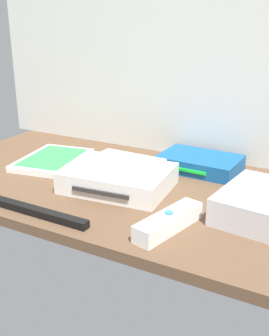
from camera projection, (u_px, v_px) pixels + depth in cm
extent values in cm
cube|color=brown|center=(134.00, 190.00, 87.84)|extent=(100.00, 48.00, 2.00)
cube|color=silver|center=(185.00, 24.00, 96.72)|extent=(110.00, 1.20, 64.00)
cube|color=white|center=(118.00, 178.00, 85.73)|extent=(22.45, 17.96, 4.40)
cube|color=#2D2D2D|center=(100.00, 193.00, 78.65)|extent=(12.00, 1.76, 0.80)
cube|color=white|center=(53.00, 160.00, 101.00)|extent=(16.64, 21.04, 1.40)
cube|color=green|center=(53.00, 157.00, 100.73)|extent=(13.77, 18.00, 0.16)
cube|color=#145193|center=(200.00, 163.00, 96.10)|extent=(18.44, 12.67, 3.40)
cube|color=#19D833|center=(189.00, 171.00, 91.10)|extent=(8.01, 0.70, 0.60)
cube|color=white|center=(169.00, 222.00, 68.92)|extent=(6.83, 15.23, 3.00)
cylinder|color=#387FDB|center=(169.00, 213.00, 68.34)|extent=(1.40, 1.40, 0.40)
cube|color=white|center=(126.00, 163.00, 84.65)|extent=(14.69, 8.54, 2.00)
cylinder|color=#99999E|center=(110.00, 155.00, 86.16)|extent=(2.07, 2.07, 0.40)
cube|color=black|center=(32.00, 211.00, 74.79)|extent=(24.02, 2.03, 1.40)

